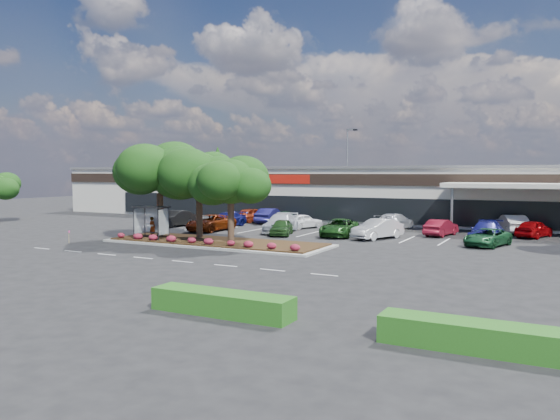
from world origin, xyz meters
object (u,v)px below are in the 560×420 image
at_px(light_pole, 348,180).
at_px(car_1, 226,220).
at_px(car_0, 175,219).
at_px(survey_stake, 69,235).

xyz_separation_m(light_pole, car_1, (-8.67, -12.28, -3.99)).
bearing_deg(car_0, light_pole, 50.63).
xyz_separation_m(survey_stake, car_0, (-0.84, 14.29, 0.17)).
xyz_separation_m(light_pole, survey_stake, (-12.48, -28.97, -4.06)).
height_order(light_pole, car_1, light_pole).
bearing_deg(car_0, car_1, 30.17).
bearing_deg(car_1, survey_stake, -92.54).
bearing_deg(light_pole, car_1, -125.24).
relative_size(light_pole, car_0, 2.14).
xyz_separation_m(survey_stake, car_1, (3.81, 16.70, 0.08)).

